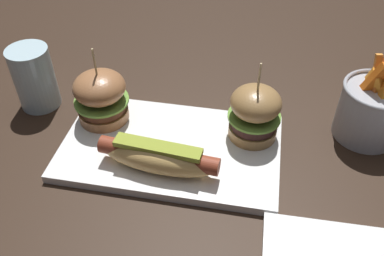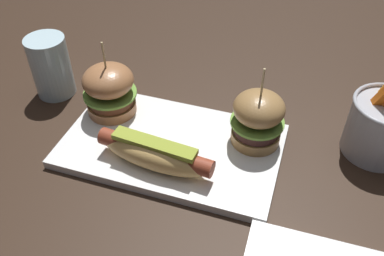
{
  "view_description": "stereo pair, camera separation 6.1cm",
  "coord_description": "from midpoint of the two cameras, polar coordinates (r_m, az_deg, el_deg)",
  "views": [
    {
      "loc": [
        0.12,
        -0.45,
        0.46
      ],
      "look_at": [
        0.03,
        0.0,
        0.05
      ],
      "focal_mm": 38.57,
      "sensor_mm": 36.0,
      "label": 1
    },
    {
      "loc": [
        0.18,
        -0.43,
        0.46
      ],
      "look_at": [
        0.03,
        0.0,
        0.05
      ],
      "focal_mm": 38.57,
      "sensor_mm": 36.0,
      "label": 2
    }
  ],
  "objects": [
    {
      "name": "fries_bucket",
      "position": [
        0.7,
        27.13,
        0.22
      ],
      "size": [
        0.11,
        0.11,
        0.14
      ],
      "color": "#A8AAB2",
      "rests_on": "ground"
    },
    {
      "name": "hot_dog",
      "position": [
        0.59,
        -2.23,
        -3.66
      ],
      "size": [
        0.18,
        0.06,
        0.05
      ],
      "color": "#DFB164",
      "rests_on": "platter_main"
    },
    {
      "name": "ground_plane",
      "position": [
        0.65,
        -0.14,
        -3.03
      ],
      "size": [
        3.0,
        3.0,
        0.0
      ],
      "primitive_type": "plane",
      "color": "black"
    },
    {
      "name": "platter_main",
      "position": [
        0.65,
        -0.14,
        -2.59
      ],
      "size": [
        0.34,
        0.2,
        0.01
      ],
      "primitive_type": "cube",
      "color": "white",
      "rests_on": "ground"
    },
    {
      "name": "slider_right",
      "position": [
        0.63,
        11.83,
        1.23
      ],
      "size": [
        0.08,
        0.08,
        0.13
      ],
      "color": "olive",
      "rests_on": "platter_main"
    },
    {
      "name": "water_glass",
      "position": [
        0.77,
        -16.8,
        8.06
      ],
      "size": [
        0.07,
        0.07,
        0.11
      ],
      "primitive_type": "cylinder",
      "color": "silver",
      "rests_on": "ground"
    },
    {
      "name": "slider_left",
      "position": [
        0.69,
        -8.87,
        5.2
      ],
      "size": [
        0.09,
        0.09,
        0.13
      ],
      "color": "#9B653E",
      "rests_on": "platter_main"
    }
  ]
}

